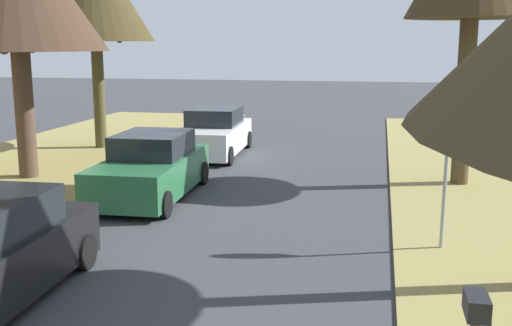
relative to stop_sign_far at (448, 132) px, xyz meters
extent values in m
cylinder|color=#9EA0A5|center=(0.00, -0.06, -1.02)|extent=(0.07, 0.20, 2.25)
cylinder|color=white|center=(0.00, 0.02, 0.42)|extent=(0.81, 0.12, 0.81)
cylinder|color=red|center=(0.00, 0.02, 0.42)|extent=(0.76, 0.13, 0.76)
cube|color=red|center=(0.00, 0.00, -0.05)|extent=(0.48, 0.08, 0.20)
cylinder|color=#4B3D25|center=(0.96, 5.56, 0.00)|extent=(0.46, 0.46, 4.30)
cylinder|color=#4B382B|center=(-10.78, 4.01, -0.41)|extent=(0.51, 0.51, 3.47)
cylinder|color=#4B382B|center=(-11.13, 3.67, 1.75)|extent=(0.94, 0.97, 1.02)
cylinder|color=#4B382B|center=(-10.49, 4.35, 1.96)|extent=(0.97, 0.87, 1.40)
cylinder|color=#4B382B|center=(-10.71, 4.36, 1.91)|extent=(0.94, 0.41, 1.28)
cylinder|color=#484225|center=(-10.96, 9.00, -0.28)|extent=(0.41, 0.41, 3.74)
cylinder|color=#484225|center=(-11.54, 8.91, 2.18)|extent=(0.40, 1.31, 1.30)
cylinder|color=#484225|center=(-10.31, 9.13, 2.13)|extent=(0.46, 1.45, 1.21)
cylinder|color=#484225|center=(-10.68, 9.54, 2.34)|extent=(1.29, 0.79, 1.60)
cylinder|color=black|center=(-5.96, -2.19, -1.90)|extent=(0.22, 0.61, 0.60)
cube|color=#28663D|center=(-6.62, 2.62, -1.61)|extent=(1.97, 4.46, 0.85)
cube|color=black|center=(-6.63, 2.84, -0.90)|extent=(1.67, 2.08, 0.56)
cylinder|color=black|center=(-5.70, 1.00, -1.90)|extent=(0.22, 0.61, 0.60)
cylinder|color=black|center=(-7.44, 0.94, -1.90)|extent=(0.22, 0.61, 0.60)
cylinder|color=black|center=(-5.81, 4.30, -1.90)|extent=(0.22, 0.61, 0.60)
cylinder|color=black|center=(-7.55, 4.24, -1.90)|extent=(0.22, 0.61, 0.60)
cube|color=white|center=(-6.65, 8.52, -1.61)|extent=(1.97, 4.46, 0.85)
cube|color=black|center=(-6.66, 8.74, -0.90)|extent=(1.67, 2.08, 0.56)
cylinder|color=black|center=(-5.73, 6.90, -1.90)|extent=(0.22, 0.61, 0.60)
cylinder|color=black|center=(-7.47, 6.85, -1.90)|extent=(0.22, 0.61, 0.60)
cylinder|color=black|center=(-5.84, 10.20, -1.90)|extent=(0.22, 0.61, 0.60)
cylinder|color=black|center=(-7.58, 10.14, -1.90)|extent=(0.22, 0.61, 0.60)
cube|color=black|center=(-0.19, -5.26, -0.99)|extent=(0.22, 0.44, 0.22)
camera|label=1|loc=(-1.20, -11.23, 1.55)|focal=43.12mm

